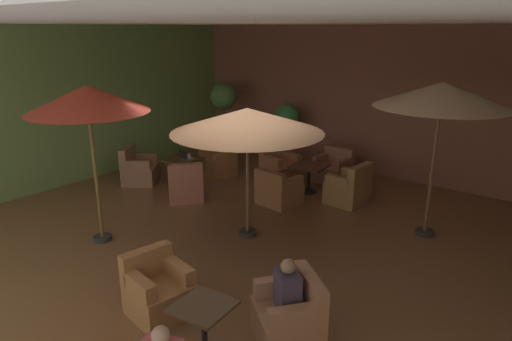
{
  "coord_description": "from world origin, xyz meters",
  "views": [
    {
      "loc": [
        4.79,
        -5.68,
        3.57
      ],
      "look_at": [
        0.0,
        0.49,
        1.1
      ],
      "focal_mm": 31.78,
      "sensor_mm": 36.0,
      "label": 1
    }
  ],
  "objects_px": {
    "patio_umbrella_center_beige": "(441,96)",
    "open_laptop": "(185,156)",
    "armchair_front_left_north": "(185,185)",
    "patio_umbrella_near_wall": "(247,121)",
    "armchair_mid_center_south": "(333,169)",
    "armchair_front_right_north": "(290,316)",
    "cafe_table_front_left": "(182,163)",
    "iced_drink_cup": "(189,156)",
    "armchair_front_left_east": "(218,163)",
    "armchair_mid_center_west": "(279,167)",
    "patron_by_window": "(288,288)",
    "cafe_table_mid_center": "(309,171)",
    "armchair_mid_center_east": "(349,188)",
    "potted_tree_mid_left": "(224,106)",
    "armchair_front_left_south": "(139,170)",
    "potted_tree_left_corner": "(287,122)",
    "patio_umbrella_tall_red": "(87,100)",
    "cafe_table_front_right": "(204,317)",
    "armchair_mid_center_north": "(278,190)",
    "armchair_front_right_east": "(158,292)"
  },
  "relations": [
    {
      "from": "armchair_mid_center_south",
      "to": "potted_tree_left_corner",
      "type": "xyz_separation_m",
      "value": [
        -1.6,
        0.33,
        0.9
      ]
    },
    {
      "from": "armchair_front_left_south",
      "to": "patio_umbrella_center_beige",
      "type": "xyz_separation_m",
      "value": [
        6.39,
        1.33,
        2.18
      ]
    },
    {
      "from": "armchair_mid_center_west",
      "to": "patron_by_window",
      "type": "height_order",
      "value": "patron_by_window"
    },
    {
      "from": "cafe_table_mid_center",
      "to": "patio_umbrella_center_beige",
      "type": "bearing_deg",
      "value": -12.22
    },
    {
      "from": "patio_umbrella_tall_red",
      "to": "armchair_mid_center_south",
      "type": "bearing_deg",
      "value": 73.12
    },
    {
      "from": "cafe_table_front_left",
      "to": "patio_umbrella_center_beige",
      "type": "height_order",
      "value": "patio_umbrella_center_beige"
    },
    {
      "from": "cafe_table_mid_center",
      "to": "patio_umbrella_tall_red",
      "type": "relative_size",
      "value": 0.29
    },
    {
      "from": "armchair_front_left_north",
      "to": "patio_umbrella_near_wall",
      "type": "bearing_deg",
      "value": -14.36
    },
    {
      "from": "potted_tree_mid_left",
      "to": "iced_drink_cup",
      "type": "height_order",
      "value": "potted_tree_mid_left"
    },
    {
      "from": "armchair_front_left_south",
      "to": "armchair_front_right_north",
      "type": "relative_size",
      "value": 1.0
    },
    {
      "from": "armchair_mid_center_east",
      "to": "armchair_front_left_north",
      "type": "bearing_deg",
      "value": -146.13
    },
    {
      "from": "armchair_front_left_east",
      "to": "open_laptop",
      "type": "height_order",
      "value": "armchair_front_left_east"
    },
    {
      "from": "cafe_table_front_right",
      "to": "cafe_table_mid_center",
      "type": "xyz_separation_m",
      "value": [
        -1.87,
        5.32,
        0.01
      ]
    },
    {
      "from": "cafe_table_front_left",
      "to": "patio_umbrella_near_wall",
      "type": "distance_m",
      "value": 3.6
    },
    {
      "from": "armchair_mid_center_south",
      "to": "patron_by_window",
      "type": "xyz_separation_m",
      "value": [
        2.42,
        -5.59,
        0.4
      ]
    },
    {
      "from": "armchair_mid_center_south",
      "to": "open_laptop",
      "type": "bearing_deg",
      "value": -138.85
    },
    {
      "from": "armchair_front_left_south",
      "to": "patio_umbrella_tall_red",
      "type": "xyz_separation_m",
      "value": [
        1.99,
        -2.38,
        2.14
      ]
    },
    {
      "from": "patio_umbrella_near_wall",
      "to": "iced_drink_cup",
      "type": "bearing_deg",
      "value": 154.91
    },
    {
      "from": "armchair_mid_center_west",
      "to": "patio_umbrella_tall_red",
      "type": "xyz_separation_m",
      "value": [
        -0.56,
        -4.6,
        2.14
      ]
    },
    {
      "from": "armchair_front_left_south",
      "to": "potted_tree_mid_left",
      "type": "xyz_separation_m",
      "value": [
        0.12,
        2.95,
        1.17
      ]
    },
    {
      "from": "armchair_front_left_east",
      "to": "patio_umbrella_near_wall",
      "type": "bearing_deg",
      "value": -39.22
    },
    {
      "from": "armchair_front_left_north",
      "to": "cafe_table_mid_center",
      "type": "distance_m",
      "value": 2.77
    },
    {
      "from": "armchair_front_right_north",
      "to": "iced_drink_cup",
      "type": "distance_m",
      "value": 6.03
    },
    {
      "from": "cafe_table_front_left",
      "to": "armchair_front_left_north",
      "type": "relative_size",
      "value": 0.73
    },
    {
      "from": "patio_umbrella_center_beige",
      "to": "potted_tree_mid_left",
      "type": "xyz_separation_m",
      "value": [
        -6.26,
        1.62,
        -1.01
      ]
    },
    {
      "from": "armchair_mid_center_west",
      "to": "patio_umbrella_center_beige",
      "type": "xyz_separation_m",
      "value": [
        3.83,
        -0.89,
        2.17
      ]
    },
    {
      "from": "armchair_front_right_north",
      "to": "potted_tree_left_corner",
      "type": "height_order",
      "value": "potted_tree_left_corner"
    },
    {
      "from": "armchair_front_left_north",
      "to": "cafe_table_mid_center",
      "type": "height_order",
      "value": "armchair_front_left_north"
    },
    {
      "from": "patio_umbrella_tall_red",
      "to": "patio_umbrella_center_beige",
      "type": "bearing_deg",
      "value": 40.19
    },
    {
      "from": "armchair_mid_center_south",
      "to": "armchair_front_right_north",
      "type": "bearing_deg",
      "value": -66.25
    },
    {
      "from": "armchair_front_left_south",
      "to": "patron_by_window",
      "type": "xyz_separation_m",
      "value": [
        6.04,
        -2.61,
        0.37
      ]
    },
    {
      "from": "armchair_mid_center_south",
      "to": "armchair_mid_center_west",
      "type": "relative_size",
      "value": 0.86
    },
    {
      "from": "armchair_front_left_east",
      "to": "patio_umbrella_center_beige",
      "type": "bearing_deg",
      "value": -3.07
    },
    {
      "from": "armchair_front_left_east",
      "to": "iced_drink_cup",
      "type": "distance_m",
      "value": 1.0
    },
    {
      "from": "iced_drink_cup",
      "to": "armchair_front_left_south",
      "type": "bearing_deg",
      "value": -145.51
    },
    {
      "from": "armchair_front_left_south",
      "to": "armchair_mid_center_north",
      "type": "xyz_separation_m",
      "value": [
        3.43,
        0.92,
        -0.03
      ]
    },
    {
      "from": "patio_umbrella_center_beige",
      "to": "potted_tree_mid_left",
      "type": "distance_m",
      "value": 6.55
    },
    {
      "from": "armchair_front_left_north",
      "to": "iced_drink_cup",
      "type": "bearing_deg",
      "value": 130.74
    },
    {
      "from": "armchair_front_right_north",
      "to": "cafe_table_mid_center",
      "type": "xyz_separation_m",
      "value": [
        -2.5,
        4.52,
        0.18
      ]
    },
    {
      "from": "armchair_mid_center_east",
      "to": "cafe_table_mid_center",
      "type": "bearing_deg",
      "value": 175.95
    },
    {
      "from": "cafe_table_front_left",
      "to": "iced_drink_cup",
      "type": "distance_m",
      "value": 0.23
    },
    {
      "from": "cafe_table_mid_center",
      "to": "armchair_mid_center_north",
      "type": "bearing_deg",
      "value": -96.91
    },
    {
      "from": "patio_umbrella_tall_red",
      "to": "potted_tree_mid_left",
      "type": "relative_size",
      "value": 1.27
    },
    {
      "from": "armchair_front_right_north",
      "to": "armchair_mid_center_north",
      "type": "xyz_separation_m",
      "value": [
        -2.63,
        3.49,
        -0.01
      ]
    },
    {
      "from": "patio_umbrella_near_wall",
      "to": "armchair_mid_center_west",
      "type": "bearing_deg",
      "value": 114.71
    },
    {
      "from": "armchair_mid_center_south",
      "to": "iced_drink_cup",
      "type": "distance_m",
      "value": 3.49
    },
    {
      "from": "patio_umbrella_center_beige",
      "to": "open_laptop",
      "type": "xyz_separation_m",
      "value": [
        -5.45,
        -0.69,
        -1.82
      ]
    },
    {
      "from": "armchair_front_left_east",
      "to": "patio_umbrella_center_beige",
      "type": "height_order",
      "value": "patio_umbrella_center_beige"
    },
    {
      "from": "armchair_mid_center_east",
      "to": "armchair_mid_center_south",
      "type": "relative_size",
      "value": 1.1
    },
    {
      "from": "armchair_front_right_east",
      "to": "armchair_front_left_north",
      "type": "bearing_deg",
      "value": 131.47
    }
  ]
}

